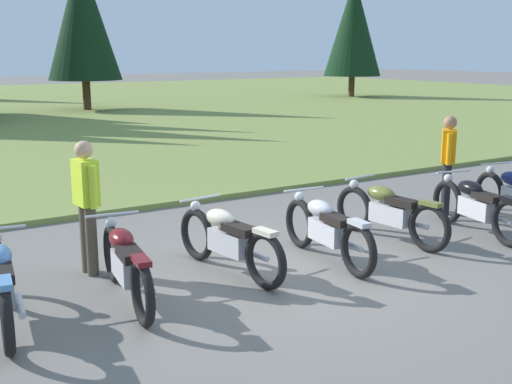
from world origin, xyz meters
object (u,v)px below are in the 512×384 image
at_px(motorcycle_olive, 389,212).
at_px(rider_in_hivis_vest, 86,199).
at_px(motorcycle_silver, 327,229).
at_px(motorcycle_cream, 228,239).
at_px(motorcycle_sky_blue, 2,284).
at_px(motorcycle_black, 476,206).
at_px(motorcycle_maroon, 126,264).
at_px(rider_near_row_end, 448,159).

xyz_separation_m(motorcycle_olive, rider_in_hivis_vest, (-4.15, 0.94, 0.51)).
relative_size(motorcycle_silver, rider_in_hivis_vest, 1.26).
xyz_separation_m(motorcycle_cream, rider_in_hivis_vest, (-1.47, 0.92, 0.51)).
bearing_deg(motorcycle_silver, rider_in_hivis_vest, 156.94).
relative_size(motorcycle_sky_blue, motorcycle_black, 1.01).
height_order(motorcycle_sky_blue, rider_in_hivis_vest, rider_in_hivis_vest).
bearing_deg(rider_in_hivis_vest, motorcycle_black, -13.94).
height_order(motorcycle_maroon, rider_in_hivis_vest, rider_in_hivis_vest).
bearing_deg(motorcycle_silver, motorcycle_maroon, 178.55).
relative_size(motorcycle_silver, rider_near_row_end, 1.26).
bearing_deg(motorcycle_black, motorcycle_silver, 176.20).
xyz_separation_m(rider_in_hivis_vest, rider_near_row_end, (6.11, -0.25, 0.00)).
relative_size(motorcycle_maroon, motorcycle_olive, 1.00).
height_order(motorcycle_maroon, motorcycle_silver, same).
bearing_deg(motorcycle_cream, motorcycle_silver, -11.64).
xyz_separation_m(motorcycle_cream, rider_near_row_end, (4.65, 0.66, 0.51)).
bearing_deg(rider_near_row_end, motorcycle_black, -118.02).
distance_m(motorcycle_black, rider_in_hivis_vest, 5.71).
bearing_deg(motorcycle_maroon, motorcycle_sky_blue, 176.91).
bearing_deg(motorcycle_sky_blue, motorcycle_maroon, -3.09).
bearing_deg(motorcycle_black, rider_in_hivis_vest, 166.06).
height_order(motorcycle_black, rider_near_row_end, rider_near_row_end).
bearing_deg(motorcycle_olive, motorcycle_black, -17.57).
relative_size(rider_in_hivis_vest, rider_near_row_end, 1.00).
xyz_separation_m(motorcycle_cream, motorcycle_silver, (1.33, -0.27, 0.00)).
bearing_deg(motorcycle_black, motorcycle_olive, 162.43).
distance_m(motorcycle_olive, motorcycle_black, 1.44).
height_order(motorcycle_cream, rider_in_hivis_vest, rider_in_hivis_vest).
xyz_separation_m(motorcycle_maroon, rider_near_row_end, (6.06, 0.87, 0.51)).
height_order(motorcycle_cream, motorcycle_black, same).
relative_size(motorcycle_cream, motorcycle_olive, 1.00).
distance_m(motorcycle_sky_blue, motorcycle_olive, 5.38).
bearing_deg(motorcycle_cream, motorcycle_olive, -0.44).
distance_m(motorcycle_maroon, rider_in_hivis_vest, 1.23).
distance_m(motorcycle_sky_blue, motorcycle_cream, 2.70).
relative_size(motorcycle_maroon, motorcycle_silver, 1.00).
bearing_deg(rider_in_hivis_vest, motorcycle_cream, -32.00).
height_order(motorcycle_silver, rider_near_row_end, rider_near_row_end).
xyz_separation_m(motorcycle_cream, motorcycle_black, (4.05, -0.45, 0.00)).
xyz_separation_m(motorcycle_silver, motorcycle_black, (2.73, -0.18, 0.00)).
height_order(motorcycle_sky_blue, motorcycle_silver, same).
distance_m(motorcycle_olive, rider_near_row_end, 2.14).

